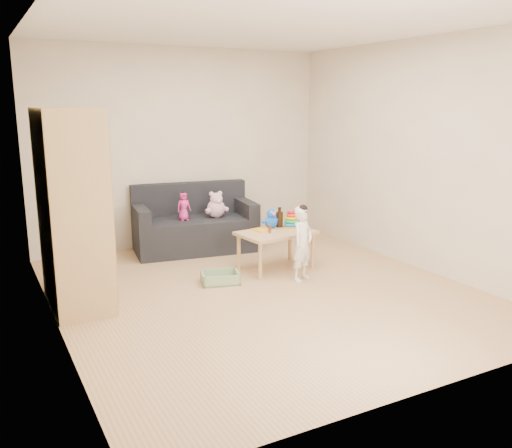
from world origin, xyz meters
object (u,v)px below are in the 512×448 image
wardrobe (72,209)px  toddler (302,245)px  sofa (195,234)px  play_table (276,250)px

wardrobe → toddler: bearing=-10.2°
wardrobe → toddler: (2.28, -0.41, -0.53)m
sofa → play_table: size_ratio=1.80×
wardrobe → sofa: wardrobe is taller
sofa → toddler: (0.58, -1.67, 0.18)m
toddler → wardrobe: bearing=145.1°
sofa → play_table: 1.30m
wardrobe → play_table: wardrobe is taller
play_table → toddler: (0.06, -0.47, 0.17)m
wardrobe → toddler: wardrobe is taller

